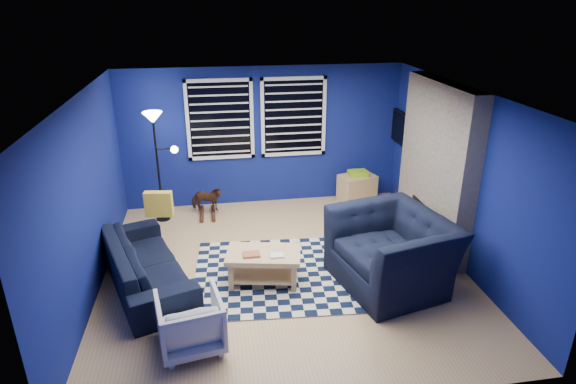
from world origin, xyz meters
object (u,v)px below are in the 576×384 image
at_px(rocking_horse, 207,200).
at_px(cabinet, 357,188).
at_px(armchair_bent, 190,322).
at_px(floor_lamp, 156,133).
at_px(coffee_table, 263,261).
at_px(sofa, 146,263).
at_px(armchair_big, 392,251).
at_px(tv, 404,130).

xyz_separation_m(rocking_horse, cabinet, (2.77, 0.15, -0.03)).
distance_m(armchair_bent, floor_lamp, 3.65).
bearing_deg(coffee_table, floor_lamp, 123.16).
bearing_deg(sofa, coffee_table, -117.61).
xyz_separation_m(armchair_big, cabinet, (0.35, 2.71, -0.21)).
distance_m(armchair_bent, rocking_horse, 3.43).
xyz_separation_m(armchair_big, rocking_horse, (-2.42, 2.56, -0.18)).
relative_size(rocking_horse, floor_lamp, 0.29).
bearing_deg(armchair_bent, coffee_table, -139.92).
distance_m(armchair_big, coffee_table, 1.70).
height_order(armchair_big, rocking_horse, armchair_big).
xyz_separation_m(armchair_bent, floor_lamp, (-0.54, 3.39, 1.23)).
distance_m(coffee_table, cabinet, 3.18).
height_order(cabinet, floor_lamp, floor_lamp).
relative_size(rocking_horse, coffee_table, 0.52).
xyz_separation_m(rocking_horse, coffee_table, (0.74, -2.29, 0.03)).
relative_size(tv, armchair_bent, 1.43).
bearing_deg(armchair_big, coffee_table, -112.99).
relative_size(sofa, armchair_bent, 3.10).
bearing_deg(coffee_table, cabinet, 50.27).
distance_m(sofa, armchair_bent, 1.49).
bearing_deg(cabinet, sofa, -163.86).
bearing_deg(sofa, cabinet, -77.53).
relative_size(sofa, cabinet, 2.97).
bearing_deg(armchair_big, cabinet, 158.53).
bearing_deg(cabinet, floor_lamp, 167.30).
xyz_separation_m(armchair_big, armchair_bent, (-2.61, -0.87, -0.17)).
bearing_deg(armchair_bent, floor_lamp, -91.30).
distance_m(tv, cabinet, 1.36).
relative_size(armchair_bent, rocking_horse, 1.27).
bearing_deg(tv, armchair_bent, -137.36).
bearing_deg(armchair_big, armchair_bent, -85.65).
xyz_separation_m(tv, armchair_bent, (-3.71, -3.41, -1.08)).
distance_m(tv, armchair_big, 2.92).
height_order(sofa, coffee_table, sofa).
bearing_deg(floor_lamp, cabinet, 2.95).
xyz_separation_m(armchair_bent, cabinet, (2.96, 3.57, -0.04)).
bearing_deg(floor_lamp, rocking_horse, 2.45).
distance_m(tv, sofa, 4.90).
height_order(tv, floor_lamp, floor_lamp).
height_order(armchair_bent, floor_lamp, floor_lamp).
distance_m(armchair_big, armchair_bent, 2.75).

